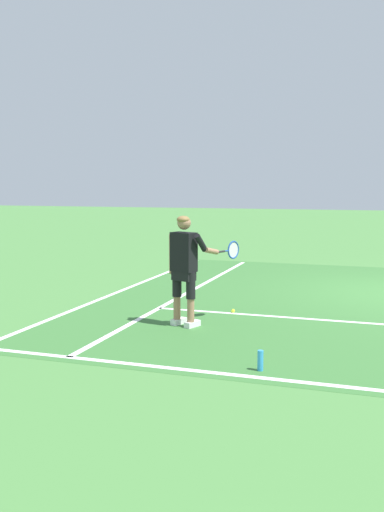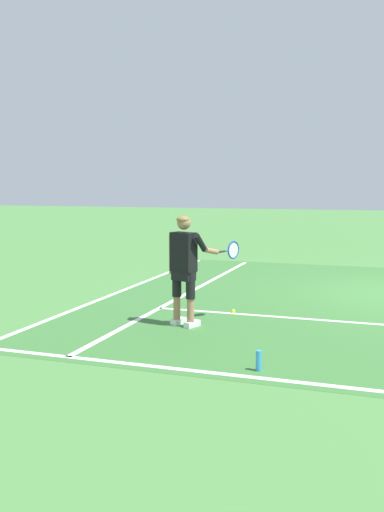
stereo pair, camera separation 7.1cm
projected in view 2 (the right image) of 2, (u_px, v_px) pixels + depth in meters
line_singles_left at (190, 292)px, 11.77m from camera, size 0.10×9.50×0.01m
line_doubles_left at (129, 288)px, 12.22m from camera, size 0.10×9.50×0.01m
tennis_player at (185, 263)px, 8.83m from camera, size 0.94×1.00×1.71m
tennis_ball_near_feet at (233, 311)px, 9.85m from camera, size 0.07×0.07×0.07m
water_bottle at (259, 361)px, 6.76m from camera, size 0.07×0.07×0.25m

